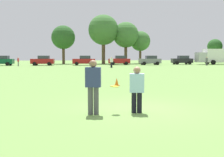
# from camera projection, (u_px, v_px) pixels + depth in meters

# --- Properties ---
(ground_plane) EXTENTS (185.69, 185.69, 0.00)m
(ground_plane) POSITION_uv_depth(u_px,v_px,m) (136.00, 110.00, 9.59)
(ground_plane) COLOR #6B9347
(player_thrower) EXTENTS (0.53, 0.37, 1.74)m
(player_thrower) POSITION_uv_depth(u_px,v_px,m) (93.00, 84.00, 8.74)
(player_thrower) COLOR #4C4C51
(player_thrower) RESTS_ON ground
(player_defender) EXTENTS (0.51, 0.36, 1.52)m
(player_defender) POSITION_uv_depth(u_px,v_px,m) (137.00, 87.00, 8.99)
(player_defender) COLOR black
(player_defender) RESTS_ON ground
(frisbee) EXTENTS (0.27, 0.27, 0.05)m
(frisbee) POSITION_uv_depth(u_px,v_px,m) (114.00, 86.00, 8.97)
(frisbee) COLOR yellow
(traffic_cone) EXTENTS (0.32, 0.32, 0.48)m
(traffic_cone) POSITION_uv_depth(u_px,v_px,m) (117.00, 82.00, 17.12)
(traffic_cone) COLOR #D8590C
(traffic_cone) RESTS_ON ground
(parked_car_near_left) EXTENTS (4.28, 2.38, 1.82)m
(parked_car_near_left) POSITION_uv_depth(u_px,v_px,m) (2.00, 61.00, 50.35)
(parked_car_near_left) COLOR #0C4C2D
(parked_car_near_left) RESTS_ON ground
(parked_car_mid_left) EXTENTS (4.28, 2.38, 1.82)m
(parked_car_mid_left) POSITION_uv_depth(u_px,v_px,m) (43.00, 60.00, 50.96)
(parked_car_mid_left) COLOR maroon
(parked_car_mid_left) RESTS_ON ground
(parked_car_center) EXTENTS (4.28, 2.38, 1.82)m
(parked_car_center) POSITION_uv_depth(u_px,v_px,m) (84.00, 60.00, 51.82)
(parked_car_center) COLOR maroon
(parked_car_center) RESTS_ON ground
(parked_car_mid_right) EXTENTS (4.28, 2.38, 1.82)m
(parked_car_mid_right) POSITION_uv_depth(u_px,v_px,m) (119.00, 60.00, 54.09)
(parked_car_mid_right) COLOR maroon
(parked_car_mid_right) RESTS_ON ground
(parked_car_near_right) EXTENTS (4.28, 2.38, 1.82)m
(parked_car_near_right) POSITION_uv_depth(u_px,v_px,m) (150.00, 60.00, 53.81)
(parked_car_near_right) COLOR slate
(parked_car_near_right) RESTS_ON ground
(parked_car_far_right) EXTENTS (4.28, 2.38, 1.82)m
(parked_car_far_right) POSITION_uv_depth(u_px,v_px,m) (182.00, 60.00, 56.85)
(parked_car_far_right) COLOR black
(parked_car_far_right) RESTS_ON ground
(box_truck) EXTENTS (8.61, 3.28, 3.18)m
(box_truck) POSITION_uv_depth(u_px,v_px,m) (218.00, 56.00, 56.40)
(box_truck) COLOR white
(box_truck) RESTS_ON ground
(bystander_sideline_watcher) EXTENTS (0.52, 0.47, 1.64)m
(bystander_sideline_watcher) POSITION_uv_depth(u_px,v_px,m) (111.00, 62.00, 41.94)
(bystander_sideline_watcher) COLOR black
(bystander_sideline_watcher) RESTS_ON ground
(bystander_far_jogger) EXTENTS (0.38, 0.48, 1.55)m
(bystander_far_jogger) POSITION_uv_depth(u_px,v_px,m) (18.00, 61.00, 47.92)
(bystander_far_jogger) COLOR #4C4C51
(bystander_far_jogger) RESTS_ON ground
(bystander_field_marshal) EXTENTS (0.50, 0.41, 1.58)m
(bystander_field_marshal) POSITION_uv_depth(u_px,v_px,m) (207.00, 61.00, 50.99)
(bystander_field_marshal) COLOR #4C4C51
(bystander_field_marshal) RESTS_ON ground
(tree_center_elm) EXTENTS (5.16, 5.16, 8.39)m
(tree_center_elm) POSITION_uv_depth(u_px,v_px,m) (63.00, 37.00, 60.08)
(tree_center_elm) COLOR brown
(tree_center_elm) RESTS_ON ground
(tree_east_birch) EXTENTS (6.68, 6.68, 10.85)m
(tree_east_birch) POSITION_uv_depth(u_px,v_px,m) (103.00, 30.00, 61.00)
(tree_east_birch) COLOR brown
(tree_east_birch) RESTS_ON ground
(tree_east_oak) EXTENTS (5.76, 5.76, 9.36)m
(tree_east_oak) POSITION_uv_depth(u_px,v_px,m) (126.00, 35.00, 62.00)
(tree_east_oak) COLOR brown
(tree_east_oak) RESTS_ON ground
(tree_far_east_pine) EXTENTS (4.58, 4.58, 7.45)m
(tree_far_east_pine) POSITION_uv_depth(u_px,v_px,m) (140.00, 41.00, 63.53)
(tree_far_east_pine) COLOR brown
(tree_far_east_pine) RESTS_ON ground
(tree_far_west_pine) EXTENTS (3.67, 3.67, 5.96)m
(tree_far_west_pine) POSITION_uv_depth(u_px,v_px,m) (215.00, 46.00, 68.96)
(tree_far_west_pine) COLOR brown
(tree_far_west_pine) RESTS_ON ground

